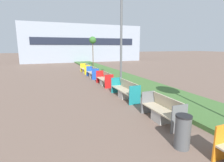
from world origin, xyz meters
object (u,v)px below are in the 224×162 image
Objects in this scene: bench_red_frame at (105,80)px; litter_bin at (183,132)px; bench_teal_frame at (125,91)px; street_lamp_post at (121,27)px; sapling_tree_far at (93,41)px; bench_grey_frame at (162,112)px; bench_blue_frame at (93,74)px; bench_yellow_frame at (86,70)px.

litter_bin reaches higher than bench_red_frame.
litter_bin is (-0.60, -4.96, 0.11)m from bench_teal_frame.
street_lamp_post is 12.77m from sapling_tree_far.
bench_grey_frame and bench_red_frame have the same top height.
sapling_tree_far is at bearing 82.11° from litter_bin.
bench_grey_frame and bench_teal_frame have the same top height.
sapling_tree_far is (2.71, 19.59, 3.07)m from litter_bin.
sapling_tree_far reaches higher than bench_red_frame.
street_lamp_post is 1.75× the size of sapling_tree_far.
street_lamp_post is at bearing -82.87° from bench_blue_frame.
street_lamp_post reaches higher than bench_blue_frame.
bench_grey_frame is at bearing -90.01° from bench_yellow_frame.
bench_grey_frame and bench_blue_frame have the same top height.
bench_red_frame is at bearing 90.06° from bench_teal_frame.
litter_bin is at bearing -97.89° from sapling_tree_far.
bench_teal_frame is 6.85m from bench_blue_frame.
bench_grey_frame is 0.91× the size of bench_blue_frame.
litter_bin reaches higher than bench_grey_frame.
street_lamp_post is at bearing 83.30° from bench_grey_frame.
sapling_tree_far is (2.12, 4.81, 3.18)m from bench_yellow_frame.
bench_red_frame and bench_yellow_frame have the same top height.
bench_yellow_frame is 0.52× the size of sapling_tree_far.
bench_red_frame is 0.30× the size of street_lamp_post.
bench_yellow_frame is (-0.00, 6.34, -0.00)m from bench_red_frame.
bench_red_frame is 2.21× the size of litter_bin.
street_lamp_post is (0.61, 1.95, 3.59)m from bench_teal_frame.
bench_blue_frame is 8.67m from sapling_tree_far.
bench_yellow_frame is at bearing 90.00° from bench_blue_frame.
street_lamp_post is at bearing 80.08° from litter_bin.
bench_grey_frame is at bearing -96.75° from sapling_tree_far.
bench_teal_frame is at bearing 83.09° from litter_bin.
bench_grey_frame is 10.13m from bench_blue_frame.
litter_bin reaches higher than bench_blue_frame.
bench_teal_frame is at bearing -98.21° from sapling_tree_far.
litter_bin is at bearing -92.90° from bench_blue_frame.
bench_red_frame is at bearing -89.99° from bench_blue_frame.
bench_blue_frame is (-0.00, 3.37, -0.00)m from bench_red_frame.
bench_teal_frame is 1.14× the size of bench_red_frame.
bench_teal_frame is 15.12m from sapling_tree_far.
litter_bin is at bearing -109.47° from bench_grey_frame.
bench_red_frame is 3.96m from street_lamp_post.
street_lamp_post is (0.61, 5.23, 3.61)m from bench_grey_frame.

